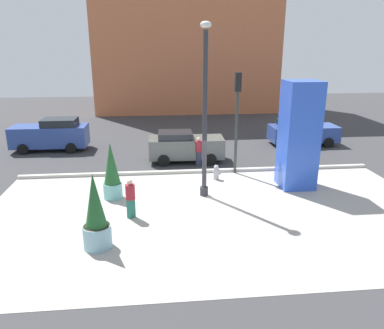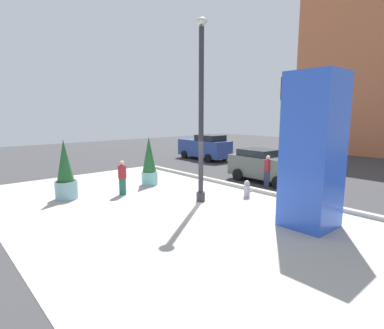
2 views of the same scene
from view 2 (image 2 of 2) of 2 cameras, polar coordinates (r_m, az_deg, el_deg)
ground_plane at (r=15.60m, az=12.62°, el=-4.14°), size 60.00×60.00×0.00m
plaza_pavement at (r=11.46m, az=-5.63°, el=-8.89°), size 18.00×10.00×0.02m
curb_strip at (r=14.89m, az=10.62°, el=-4.40°), size 18.00×0.24×0.16m
lamp_post at (r=12.30m, az=1.71°, el=9.03°), size 0.44×0.44×7.19m
art_pillar_blue at (r=10.27m, az=21.60°, el=2.24°), size 1.50×1.50×4.85m
potted_plant_near_right at (r=15.66m, az=-7.97°, el=0.32°), size 0.81×0.81×2.46m
potted_plant_by_pillar at (r=13.95m, az=-22.52°, el=-1.59°), size 0.92×0.92×2.56m
fire_hydrant at (r=13.54m, az=10.20°, el=-4.50°), size 0.36×0.26×0.75m
traffic_light_corner at (r=13.24m, az=16.84°, el=8.11°), size 0.28×0.42×5.06m
car_passing_lane at (r=16.69m, az=13.72°, el=-0.23°), size 4.19×2.04×1.71m
car_intersection at (r=24.34m, az=2.41°, el=3.25°), size 4.58×2.00×1.99m
pedestrian_by_curb at (r=15.64m, az=13.92°, el=-0.89°), size 0.43×0.43×1.57m
pedestrian_crossing at (r=13.95m, az=-12.86°, el=-2.13°), size 0.50×0.50×1.55m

